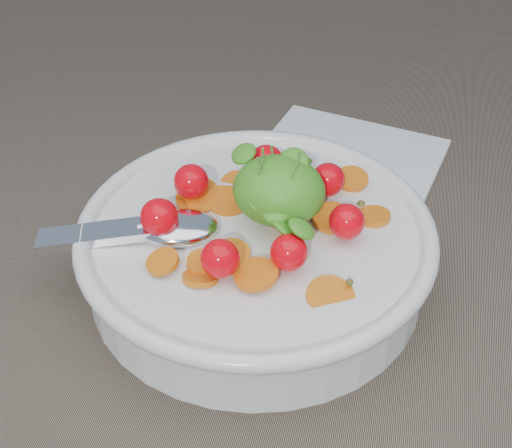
# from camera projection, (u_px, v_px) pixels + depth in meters

# --- Properties ---
(ground) EXTENTS (6.00, 6.00, 0.00)m
(ground) POSITION_uv_depth(u_px,v_px,m) (244.00, 296.00, 0.52)
(ground) COLOR #6F5F4F
(ground) RESTS_ON ground
(bowl) EXTENTS (0.28, 0.26, 0.11)m
(bowl) POSITION_uv_depth(u_px,v_px,m) (256.00, 247.00, 0.52)
(bowl) COLOR white
(bowl) RESTS_ON ground
(napkin) EXTENTS (0.19, 0.17, 0.01)m
(napkin) POSITION_uv_depth(u_px,v_px,m) (346.00, 161.00, 0.65)
(napkin) COLOR white
(napkin) RESTS_ON ground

